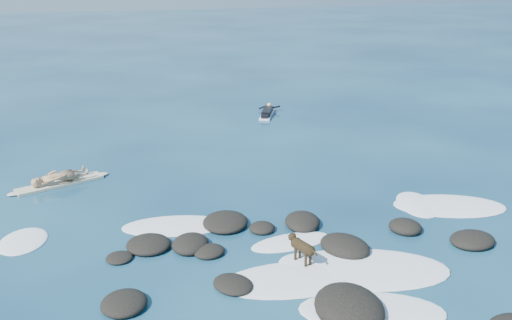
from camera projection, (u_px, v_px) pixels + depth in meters
name	position (u px, v px, depth m)	size (l,w,h in m)	color
ground	(248.00, 248.00, 14.35)	(160.00, 160.00, 0.00)	#0A2642
reef_rocks	(351.00, 272.00, 13.02)	(13.84, 8.08, 0.63)	black
breaking_foam	(322.00, 253.00, 14.08)	(14.52, 7.50, 0.12)	white
standing_surfer_rig	(58.00, 163.00, 18.23)	(3.19, 1.51, 1.88)	beige
paddling_surfer_rig	(267.00, 112.00, 27.00)	(1.50, 2.30, 0.41)	white
dog	(301.00, 246.00, 13.48)	(0.50, 1.05, 0.69)	black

